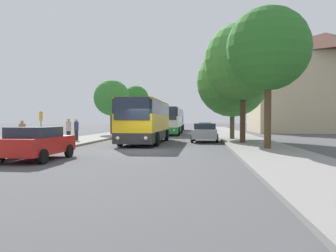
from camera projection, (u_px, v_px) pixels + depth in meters
name	position (u px, v px, depth m)	size (l,w,h in m)	color
ground_plane	(145.00, 151.00, 19.08)	(300.00, 300.00, 0.00)	#4C4C4F
sidewalk_left	(30.00, 149.00, 19.76)	(4.00, 120.00, 0.15)	gray
sidewalk_right	(268.00, 151.00, 18.39)	(4.00, 120.00, 0.15)	gray
building_right_background	(325.00, 82.00, 47.86)	(20.73, 12.56, 14.59)	#C6B28E
bus_front	(146.00, 121.00, 25.40)	(2.92, 10.28, 3.26)	#2D2D2D
bus_middle	(170.00, 120.00, 40.80)	(2.91, 11.28, 3.27)	#238942
bus_rear	(175.00, 120.00, 55.72)	(3.09, 11.47, 3.42)	silver
parked_car_left_curb	(36.00, 143.00, 14.61)	(2.27, 3.98, 1.49)	red
parked_car_right_near	(205.00, 132.00, 26.95)	(2.30, 4.34, 1.52)	#B7B7BC
parked_car_right_far	(205.00, 128.00, 44.32)	(2.09, 4.24, 1.46)	silver
bus_stop_sign	(41.00, 124.00, 21.82)	(0.08, 0.45, 2.24)	gray
pedestrian_waiting_near	(69.00, 130.00, 23.68)	(0.36, 0.36, 1.78)	#23232D
pedestrian_waiting_far	(76.00, 129.00, 26.49)	(0.36, 0.36, 1.74)	#23232D
pedestrian_walking_back	(22.00, 135.00, 18.32)	(0.36, 0.36, 1.65)	#23232D
tree_left_near	(112.00, 98.00, 38.44)	(4.22, 4.22, 6.38)	#513D23
tree_left_far	(136.00, 99.00, 51.44)	(4.08, 4.08, 7.06)	#47331E
tree_right_near	(232.00, 82.00, 28.78)	(6.25, 6.25, 8.17)	brown
tree_right_mid	(268.00, 49.00, 18.96)	(4.84, 4.84, 8.21)	#513D23
tree_right_far	(243.00, 61.00, 23.85)	(5.68, 5.68, 8.78)	#47331E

